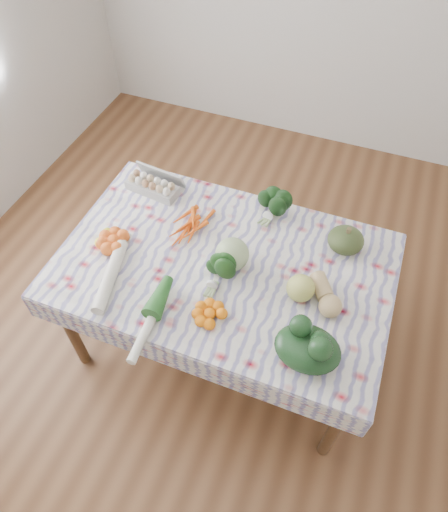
{
  "coord_description": "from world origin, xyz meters",
  "views": [
    {
      "loc": [
        0.51,
        -1.32,
        2.56
      ],
      "look_at": [
        0.0,
        0.0,
        0.82
      ],
      "focal_mm": 32.0,
      "sensor_mm": 36.0,
      "label": 1
    }
  ],
  "objects_px": {
    "dining_table": "(224,273)",
    "egg_carton": "(152,186)",
    "cabbage": "(232,254)",
    "grapefruit": "(301,288)",
    "butternut_squash": "(326,294)",
    "kabocha_squash": "(346,240)"
  },
  "relations": [
    {
      "from": "kabocha_squash",
      "to": "butternut_squash",
      "type": "relative_size",
      "value": 0.8
    },
    {
      "from": "butternut_squash",
      "to": "egg_carton",
      "type": "bearing_deg",
      "value": 128.04
    },
    {
      "from": "egg_carton",
      "to": "grapefruit",
      "type": "height_order",
      "value": "grapefruit"
    },
    {
      "from": "egg_carton",
      "to": "butternut_squash",
      "type": "distance_m",
      "value": 1.15
    },
    {
      "from": "egg_carton",
      "to": "butternut_squash",
      "type": "height_order",
      "value": "butternut_squash"
    },
    {
      "from": "cabbage",
      "to": "kabocha_squash",
      "type": "bearing_deg",
      "value": 32.14
    },
    {
      "from": "kabocha_squash",
      "to": "grapefruit",
      "type": "bearing_deg",
      "value": -109.8
    },
    {
      "from": "grapefruit",
      "to": "cabbage",
      "type": "bearing_deg",
      "value": 170.21
    },
    {
      "from": "grapefruit",
      "to": "kabocha_squash",
      "type": "bearing_deg",
      "value": 70.2
    },
    {
      "from": "cabbage",
      "to": "dining_table",
      "type": "bearing_deg",
      "value": -172.37
    },
    {
      "from": "egg_carton",
      "to": "grapefruit",
      "type": "distance_m",
      "value": 1.05
    },
    {
      "from": "cabbage",
      "to": "butternut_squash",
      "type": "distance_m",
      "value": 0.48
    },
    {
      "from": "grapefruit",
      "to": "dining_table",
      "type": "bearing_deg",
      "value": 171.93
    },
    {
      "from": "cabbage",
      "to": "butternut_squash",
      "type": "xyz_separation_m",
      "value": [
        0.48,
        -0.04,
        -0.03
      ]
    },
    {
      "from": "dining_table",
      "to": "butternut_squash",
      "type": "xyz_separation_m",
      "value": [
        0.52,
        -0.04,
        0.14
      ]
    },
    {
      "from": "kabocha_squash",
      "to": "grapefruit",
      "type": "xyz_separation_m",
      "value": [
        -0.14,
        -0.38,
        0.01
      ]
    },
    {
      "from": "kabocha_squash",
      "to": "butternut_squash",
      "type": "height_order",
      "value": "kabocha_squash"
    },
    {
      "from": "cabbage",
      "to": "grapefruit",
      "type": "xyz_separation_m",
      "value": [
        0.36,
        -0.06,
        -0.02
      ]
    },
    {
      "from": "dining_table",
      "to": "egg_carton",
      "type": "xyz_separation_m",
      "value": [
        -0.57,
        0.34,
        0.12
      ]
    },
    {
      "from": "cabbage",
      "to": "grapefruit",
      "type": "relative_size",
      "value": 1.25
    },
    {
      "from": "cabbage",
      "to": "butternut_squash",
      "type": "bearing_deg",
      "value": -5.32
    },
    {
      "from": "egg_carton",
      "to": "grapefruit",
      "type": "bearing_deg",
      "value": -15.18
    }
  ]
}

